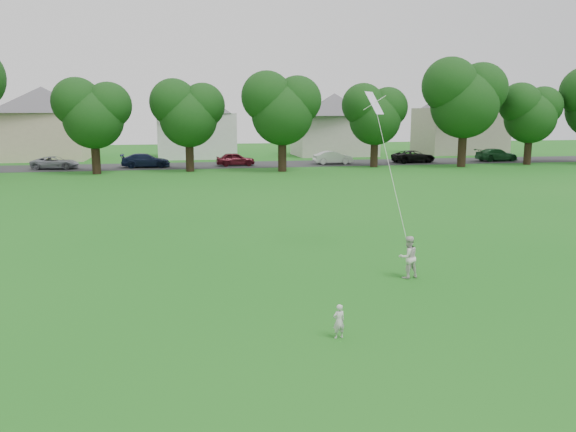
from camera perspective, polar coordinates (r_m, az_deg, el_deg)
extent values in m
plane|color=#176216|center=(13.44, -0.56, -11.31)|extent=(160.00, 160.00, 0.00)
cube|color=#2D2D30|center=(54.54, -8.82, 5.10)|extent=(90.00, 7.00, 0.01)
imported|color=silver|center=(12.79, 5.18, -10.61)|extent=(0.32, 0.24, 0.79)
imported|color=silver|center=(17.51, 12.11, -4.10)|extent=(0.72, 0.61, 1.31)
plane|color=white|center=(20.24, 8.77, 11.29)|extent=(0.95, 0.99, 0.78)
cylinder|color=white|center=(18.68, 10.35, 4.59)|extent=(0.01, 0.01, 5.61)
cylinder|color=black|center=(48.93, -18.94, 5.83)|extent=(0.70, 0.70, 3.03)
cylinder|color=black|center=(49.01, -9.96, 6.25)|extent=(0.70, 0.70, 3.03)
cylinder|color=black|center=(48.27, -0.59, 6.49)|extent=(0.72, 0.72, 3.28)
cylinder|color=black|center=(52.90, 8.75, 6.54)|extent=(0.69, 0.69, 2.96)
cylinder|color=black|center=(54.95, 17.28, 6.81)|extent=(0.77, 0.77, 3.87)
cylinder|color=black|center=(59.50, 23.19, 6.28)|extent=(0.70, 0.70, 3.03)
imported|color=gray|center=(54.50, -22.57, 5.02)|extent=(4.18, 2.18, 1.13)
imported|color=#111A36|center=(53.51, -14.27, 5.50)|extent=(4.47, 1.92, 1.28)
imported|color=#59111C|center=(53.73, -5.35, 5.77)|extent=(3.72, 1.61, 1.25)
imported|color=silver|center=(55.54, 4.58, 5.94)|extent=(3.83, 1.36, 1.26)
imported|color=black|center=(58.41, 12.64, 5.93)|extent=(4.59, 2.50, 1.22)
imported|color=#1A4E25|center=(62.71, 20.43, 5.85)|extent=(4.50, 1.97, 1.29)
cube|color=beige|center=(65.76, -23.48, 7.42)|extent=(8.64, 7.53, 4.96)
pyramid|color=#524F55|center=(65.76, -23.81, 11.95)|extent=(12.47, 12.47, 2.73)
cube|color=silver|center=(64.36, -9.29, 8.08)|extent=(8.37, 7.11, 4.92)
pyramid|color=#524F55|center=(64.36, -9.43, 12.67)|extent=(12.08, 12.08, 2.70)
cube|color=beige|center=(66.88, 4.69, 8.15)|extent=(9.11, 6.78, 4.64)
pyramid|color=#524F55|center=(66.86, 4.75, 12.32)|extent=(13.15, 13.15, 2.55)
cube|color=#A29A86|center=(72.88, 17.01, 8.26)|extent=(9.73, 7.09, 5.52)
pyramid|color=#524F55|center=(72.94, 17.26, 12.82)|extent=(14.04, 14.04, 3.04)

